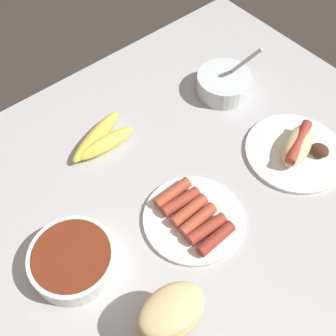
{
  "coord_description": "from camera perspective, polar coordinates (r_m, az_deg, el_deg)",
  "views": [
    {
      "loc": [
        -33.91,
        -38.89,
        79.09
      ],
      "look_at": [
        0.36,
        1.94,
        3.0
      ],
      "focal_mm": 44.18,
      "sensor_mm": 36.0,
      "label": 1
    }
  ],
  "objects": [
    {
      "name": "plate_hotdog_assembled",
      "position": [
        1.02,
        17.37,
        2.52
      ],
      "size": [
        23.61,
        23.61,
        5.61
      ],
      "color": "white",
      "rests_on": "ground_plane"
    },
    {
      "name": "ground_plane",
      "position": [
        0.96,
        0.58,
        -2.39
      ],
      "size": [
        120.0,
        90.0,
        3.0
      ],
      "primitive_type": "cube",
      "color": "#B2B2B7"
    },
    {
      "name": "banana_bunch",
      "position": [
        1.01,
        -9.25,
        3.91
      ],
      "size": [
        18.32,
        10.49,
        3.69
      ],
      "color": "gold",
      "rests_on": "ground_plane"
    },
    {
      "name": "bread_stack",
      "position": [
        0.76,
        0.35,
        -19.66
      ],
      "size": [
        13.73,
        9.98,
        10.8
      ],
      "color": "tan",
      "rests_on": "ground_plane"
    },
    {
      "name": "bowl_chili",
      "position": [
        0.85,
        -12.98,
        -12.18
      ],
      "size": [
        17.19,
        17.19,
        4.87
      ],
      "color": "white",
      "rests_on": "ground_plane"
    },
    {
      "name": "plate_sausages",
      "position": [
        0.88,
        3.49,
        -6.78
      ],
      "size": [
        21.44,
        21.44,
        3.54
      ],
      "color": "white",
      "rests_on": "ground_plane"
    },
    {
      "name": "bowl_coleslaw",
      "position": [
        1.12,
        7.73,
        11.54
      ],
      "size": [
        14.4,
        14.4,
        15.42
      ],
      "color": "silver",
      "rests_on": "ground_plane"
    }
  ]
}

